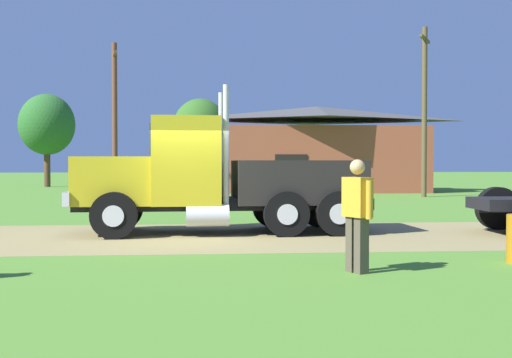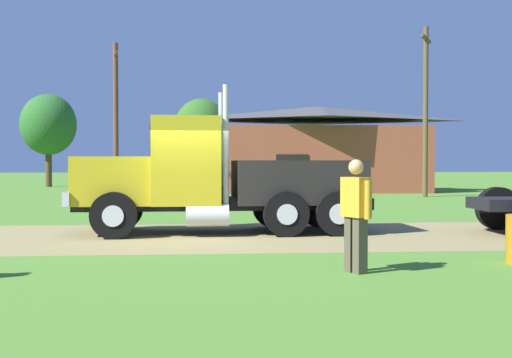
% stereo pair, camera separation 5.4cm
% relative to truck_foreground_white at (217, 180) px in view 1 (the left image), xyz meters
% --- Properties ---
extents(ground_plane, '(200.00, 200.00, 0.00)m').
position_rel_truck_foreground_white_xyz_m(ground_plane, '(-0.79, -0.83, -1.31)').
color(ground_plane, '#50842C').
extents(dirt_track, '(120.00, 6.14, 0.01)m').
position_rel_truck_foreground_white_xyz_m(dirt_track, '(-0.79, -0.83, -1.30)').
color(dirt_track, '#918250').
rests_on(dirt_track, ground_plane).
extents(truck_foreground_white, '(7.47, 2.80, 3.59)m').
position_rel_truck_foreground_white_xyz_m(truck_foreground_white, '(0.00, 0.00, 0.00)').
color(truck_foreground_white, black).
rests_on(truck_foreground_white, ground_plane).
extents(visitor_standing_near, '(0.44, 0.62, 1.81)m').
position_rel_truck_foreground_white_xyz_m(visitor_standing_near, '(2.05, -6.20, -0.31)').
color(visitor_standing_near, gold).
rests_on(visitor_standing_near, ground_plane).
extents(shed_building, '(13.29, 7.04, 5.14)m').
position_rel_truck_foreground_white_xyz_m(shed_building, '(6.68, 23.06, 1.17)').
color(shed_building, brown).
rests_on(shed_building, ground_plane).
extents(utility_pole_near, '(0.51, 2.19, 7.67)m').
position_rel_truck_foreground_white_xyz_m(utility_pole_near, '(-4.61, 16.80, 2.78)').
color(utility_pole_near, brown).
rests_on(utility_pole_near, ground_plane).
extents(utility_pole_far, '(1.20, 1.99, 8.59)m').
position_rel_truck_foreground_white_xyz_m(utility_pole_far, '(10.93, 16.09, 3.24)').
color(utility_pole_far, brown).
rests_on(utility_pole_far, ground_plane).
extents(tree_left, '(3.95, 3.95, 6.63)m').
position_rel_truck_foreground_white_xyz_m(tree_left, '(-11.25, 31.74, 3.13)').
color(tree_left, '#513823').
rests_on(tree_left, ground_plane).
extents(tree_mid, '(3.69, 3.69, 6.02)m').
position_rel_truck_foreground_white_xyz_m(tree_mid, '(-0.36, 27.89, 2.66)').
color(tree_mid, '#513823').
rests_on(tree_mid, ground_plane).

